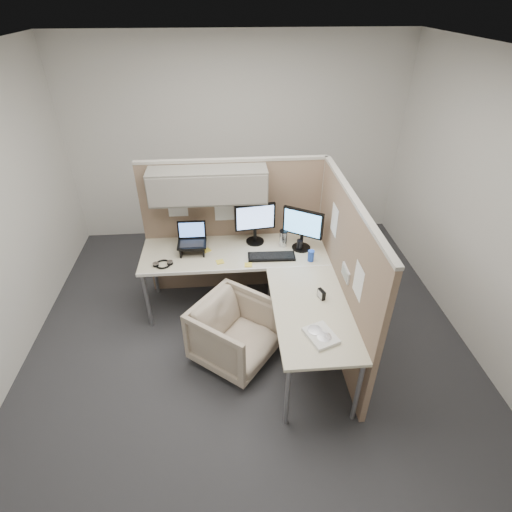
{
  "coord_description": "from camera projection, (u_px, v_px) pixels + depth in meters",
  "views": [
    {
      "loc": [
        -0.16,
        -3.05,
        3.09
      ],
      "look_at": [
        0.1,
        0.25,
        0.85
      ],
      "focal_mm": 28.0,
      "sensor_mm": 36.0,
      "label": 1
    }
  ],
  "objects": [
    {
      "name": "monitor_left",
      "position": [
        255.0,
        220.0,
        4.29
      ],
      "size": [
        0.44,
        0.2,
        0.47
      ],
      "rotation": [
        0.0,
        0.0,
        0.13
      ],
      "color": "black",
      "rests_on": "desk"
    },
    {
      "name": "desk_clock",
      "position": [
        321.0,
        294.0,
        3.62
      ],
      "size": [
        0.06,
        0.1,
        0.09
      ],
      "rotation": [
        0.0,
        0.0,
        -1.21
      ],
      "color": "black",
      "rests_on": "desk"
    },
    {
      "name": "sticky_note_a",
      "position": [
        220.0,
        262.0,
        4.12
      ],
      "size": [
        0.09,
        0.09,
        0.01
      ],
      "primitive_type": "cube",
      "rotation": [
        0.0,
        0.0,
        0.27
      ],
      "color": "yellow",
      "rests_on": "desk"
    },
    {
      "name": "laptop_station",
      "position": [
        192.0,
        242.0,
        4.22
      ],
      "size": [
        0.3,
        0.26,
        0.31
      ],
      "color": "black",
      "rests_on": "desk"
    },
    {
      "name": "mouse",
      "position": [
        289.0,
        257.0,
        4.17
      ],
      "size": [
        0.1,
        0.08,
        0.03
      ],
      "primitive_type": "ellipsoid",
      "rotation": [
        0.0,
        0.0,
        -0.28
      ],
      "color": "black",
      "rests_on": "desk"
    },
    {
      "name": "sticky_note_c",
      "position": [
        207.0,
        250.0,
        4.3
      ],
      "size": [
        0.11,
        0.11,
        0.01
      ],
      "primitive_type": "cube",
      "rotation": [
        0.0,
        0.0,
        0.57
      ],
      "color": "yellow",
      "rests_on": "desk"
    },
    {
      "name": "ground",
      "position": [
        249.0,
        335.0,
        4.26
      ],
      "size": [
        4.5,
        4.5,
        0.0
      ],
      "primitive_type": "plane",
      "color": "#2B2B2F",
      "rests_on": "ground"
    },
    {
      "name": "partition_back",
      "position": [
        223.0,
        209.0,
        4.31
      ],
      "size": [
        2.0,
        0.36,
        1.63
      ],
      "color": "#8A6F5A",
      "rests_on": "ground"
    },
    {
      "name": "desk",
      "position": [
        259.0,
        276.0,
        3.99
      ],
      "size": [
        2.0,
        1.98,
        0.73
      ],
      "color": "beige",
      "rests_on": "ground"
    },
    {
      "name": "monitor_right",
      "position": [
        303.0,
        226.0,
        4.18
      ],
      "size": [
        0.39,
        0.26,
        0.47
      ],
      "rotation": [
        0.0,
        0.0,
        -0.55
      ],
      "color": "black",
      "rests_on": "desk"
    },
    {
      "name": "headphones",
      "position": [
        163.0,
        264.0,
        4.07
      ],
      "size": [
        0.2,
        0.18,
        0.03
      ],
      "rotation": [
        0.0,
        0.0,
        0.15
      ],
      "color": "black",
      "rests_on": "desk"
    },
    {
      "name": "office_chair",
      "position": [
        235.0,
        330.0,
        3.82
      ],
      "size": [
        0.93,
        0.94,
        0.71
      ],
      "primitive_type": "imported",
      "rotation": [
        0.0,
        0.0,
        0.91
      ],
      "color": "#BDA996",
      "rests_on": "ground"
    },
    {
      "name": "soda_can_silver",
      "position": [
        300.0,
        245.0,
        4.28
      ],
      "size": [
        0.07,
        0.07,
        0.12
      ],
      "primitive_type": "cylinder",
      "color": "black",
      "rests_on": "desk"
    },
    {
      "name": "partition_right",
      "position": [
        342.0,
        274.0,
        3.81
      ],
      "size": [
        0.07,
        2.03,
        1.63
      ],
      "color": "#8A6F5A",
      "rests_on": "ground"
    },
    {
      "name": "travel_mug",
      "position": [
        283.0,
        238.0,
        4.33
      ],
      "size": [
        0.09,
        0.09,
        0.19
      ],
      "color": "silver",
      "rests_on": "desk"
    },
    {
      "name": "paper_stack",
      "position": [
        321.0,
        336.0,
        3.23
      ],
      "size": [
        0.29,
        0.32,
        0.03
      ],
      "rotation": [
        0.0,
        0.0,
        0.36
      ],
      "color": "white",
      "rests_on": "desk"
    },
    {
      "name": "soda_can_green",
      "position": [
        311.0,
        256.0,
        4.11
      ],
      "size": [
        0.07,
        0.07,
        0.12
      ],
      "primitive_type": "cylinder",
      "color": "#1E3FA5",
      "rests_on": "desk"
    },
    {
      "name": "sticky_note_b",
      "position": [
        248.0,
        265.0,
        4.07
      ],
      "size": [
        0.08,
        0.08,
        0.01
      ],
      "primitive_type": "cube",
      "rotation": [
        0.0,
        0.0,
        -0.08
      ],
      "color": "yellow",
      "rests_on": "desk"
    },
    {
      "name": "keyboard",
      "position": [
        272.0,
        257.0,
        4.18
      ],
      "size": [
        0.5,
        0.18,
        0.02
      ],
      "primitive_type": "cube",
      "rotation": [
        0.0,
        0.0,
        -0.03
      ],
      "color": "black",
      "rests_on": "desk"
    }
  ]
}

